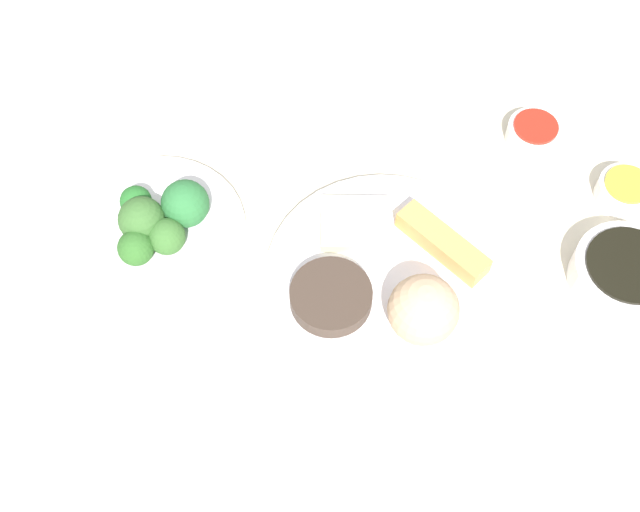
% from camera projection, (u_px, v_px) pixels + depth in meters
% --- Properties ---
extents(tabletop, '(2.20, 2.20, 0.02)m').
position_uv_depth(tabletop, '(412.00, 319.00, 0.89)').
color(tabletop, beige).
rests_on(tabletop, ground).
extents(main_plate, '(0.27, 0.27, 0.02)m').
position_uv_depth(main_plate, '(387.00, 278.00, 0.89)').
color(main_plate, white).
rests_on(main_plate, tabletop).
extents(rice_scoop, '(0.07, 0.07, 0.07)m').
position_uv_depth(rice_scoop, '(424.00, 310.00, 0.82)').
color(rice_scoop, tan).
rests_on(rice_scoop, main_plate).
extents(spring_roll, '(0.09, 0.11, 0.02)m').
position_uv_depth(spring_roll, '(443.00, 243.00, 0.89)').
color(spring_roll, '#DA954E').
rests_on(spring_roll, main_plate).
extents(crab_rangoon_wonton, '(0.09, 0.09, 0.01)m').
position_uv_depth(crab_rangoon_wonton, '(356.00, 224.00, 0.91)').
color(crab_rangoon_wonton, beige).
rests_on(crab_rangoon_wonton, main_plate).
extents(stir_fry_heap, '(0.09, 0.09, 0.02)m').
position_uv_depth(stir_fry_heap, '(331.00, 297.00, 0.86)').
color(stir_fry_heap, '#3D3026').
rests_on(stir_fry_heap, main_plate).
extents(broccoli_plate, '(0.21, 0.21, 0.01)m').
position_uv_depth(broccoli_plate, '(154.00, 234.00, 0.92)').
color(broccoli_plate, white).
rests_on(broccoli_plate, tabletop).
extents(broccoli_floret_0, '(0.05, 0.05, 0.05)m').
position_uv_depth(broccoli_floret_0, '(142.00, 220.00, 0.89)').
color(broccoli_floret_0, '#38652D').
rests_on(broccoli_floret_0, broccoli_plate).
extents(broccoli_floret_1, '(0.05, 0.05, 0.05)m').
position_uv_depth(broccoli_floret_1, '(185.00, 204.00, 0.90)').
color(broccoli_floret_1, '#2B6E37').
rests_on(broccoli_floret_1, broccoli_plate).
extents(broccoli_floret_3, '(0.04, 0.04, 0.04)m').
position_uv_depth(broccoli_floret_3, '(136.00, 201.00, 0.91)').
color(broccoli_floret_3, '#266828').
rests_on(broccoli_floret_3, broccoli_plate).
extents(broccoli_floret_4, '(0.04, 0.04, 0.04)m').
position_uv_depth(broccoli_floret_4, '(136.00, 248.00, 0.88)').
color(broccoli_floret_4, '#2E6325').
rests_on(broccoli_floret_4, broccoli_plate).
extents(broccoli_floret_5, '(0.04, 0.04, 0.04)m').
position_uv_depth(broccoli_floret_5, '(167.00, 236.00, 0.89)').
color(broccoli_floret_5, '#37682C').
rests_on(broccoli_floret_5, broccoli_plate).
extents(soy_sauce_bowl, '(0.12, 0.12, 0.04)m').
position_uv_depth(soy_sauce_bowl, '(624.00, 274.00, 0.88)').
color(soy_sauce_bowl, white).
rests_on(soy_sauce_bowl, tabletop).
extents(soy_sauce_bowl_liquid, '(0.09, 0.09, 0.00)m').
position_uv_depth(soy_sauce_bowl_liquid, '(630.00, 265.00, 0.87)').
color(soy_sauce_bowl_liquid, black).
rests_on(soy_sauce_bowl_liquid, soy_sauce_bowl).
extents(sauce_ramekin_hot_mustard, '(0.07, 0.07, 0.02)m').
position_uv_depth(sauce_ramekin_hot_mustard, '(625.00, 191.00, 0.95)').
color(sauce_ramekin_hot_mustard, white).
rests_on(sauce_ramekin_hot_mustard, tabletop).
extents(sauce_ramekin_hot_mustard_liquid, '(0.05, 0.05, 0.00)m').
position_uv_depth(sauce_ramekin_hot_mustard_liquid, '(629.00, 184.00, 0.93)').
color(sauce_ramekin_hot_mustard_liquid, yellow).
rests_on(sauce_ramekin_hot_mustard_liquid, sauce_ramekin_hot_mustard).
extents(sauce_ramekin_sweet_and_sour, '(0.07, 0.07, 0.02)m').
position_uv_depth(sauce_ramekin_sweet_and_sour, '(533.00, 134.00, 0.99)').
color(sauce_ramekin_sweet_and_sour, white).
rests_on(sauce_ramekin_sweet_and_sour, tabletop).
extents(sauce_ramekin_sweet_and_sour_liquid, '(0.05, 0.05, 0.00)m').
position_uv_depth(sauce_ramekin_sweet_and_sour_liquid, '(536.00, 126.00, 0.98)').
color(sauce_ramekin_sweet_and_sour_liquid, red).
rests_on(sauce_ramekin_sweet_and_sour_liquid, sauce_ramekin_sweet_and_sour).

